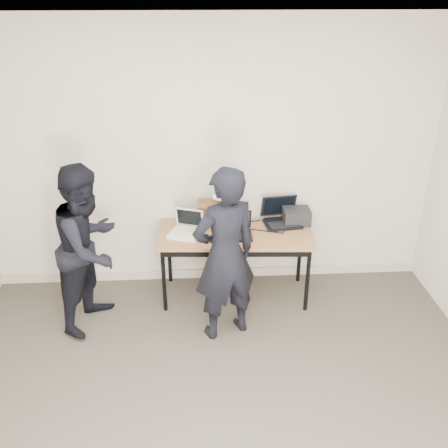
{
  "coord_description": "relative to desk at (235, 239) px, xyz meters",
  "views": [
    {
      "loc": [
        -0.14,
        -2.44,
        2.93
      ],
      "look_at": [
        0.1,
        1.6,
        0.95
      ],
      "focal_mm": 40.0,
      "sensor_mm": 36.0,
      "label": 1
    }
  ],
  "objects": [
    {
      "name": "room",
      "position": [
        -0.23,
        -1.86,
        0.69
      ],
      "size": [
        4.6,
        4.6,
        2.8
      ],
      "color": "#423B32",
      "rests_on": "ground"
    },
    {
      "name": "tissue",
      "position": [
        -0.15,
        0.23,
        0.34
      ],
      "size": [
        0.13,
        0.1,
        0.08
      ],
      "primitive_type": "ellipsoid",
      "rotation": [
        0.0,
        0.0,
        0.02
      ],
      "color": "white",
      "rests_on": "leather_satchel"
    },
    {
      "name": "leather_satchel",
      "position": [
        -0.18,
        0.23,
        0.19
      ],
      "size": [
        0.37,
        0.19,
        0.25
      ],
      "rotation": [
        0.0,
        0.0,
        -0.05
      ],
      "color": "brown",
      "rests_on": "desk"
    },
    {
      "name": "laptop_right",
      "position": [
        0.48,
        0.21,
        0.12
      ],
      "size": [
        0.4,
        0.38,
        0.26
      ],
      "rotation": [
        0.0,
        0.0,
        0.12
      ],
      "color": "black",
      "rests_on": "desk"
    },
    {
      "name": "power_brick",
      "position": [
        -0.22,
        -0.17,
        0.08
      ],
      "size": [
        0.09,
        0.06,
        0.03
      ],
      "primitive_type": "cube",
      "rotation": [
        0.0,
        0.0,
        -0.05
      ],
      "color": "black",
      "rests_on": "desk"
    },
    {
      "name": "desk",
      "position": [
        0.0,
        0.0,
        0.0
      ],
      "size": [
        1.53,
        0.73,
        0.72
      ],
      "rotation": [
        0.0,
        0.0,
        -0.06
      ],
      "color": "#8D5D36",
      "rests_on": "ground"
    },
    {
      "name": "person_observer",
      "position": [
        -1.34,
        -0.32,
        0.12
      ],
      "size": [
        0.84,
        0.93,
        1.56
      ],
      "primitive_type": "imported",
      "rotation": [
        0.0,
        0.0,
        1.18
      ],
      "color": "black",
      "rests_on": "ground"
    },
    {
      "name": "laptop_center",
      "position": [
        0.01,
        -0.03,
        0.11
      ],
      "size": [
        0.3,
        0.29,
        0.23
      ],
      "rotation": [
        0.0,
        0.0,
        -0.02
      ],
      "color": "black",
      "rests_on": "desk"
    },
    {
      "name": "cables",
      "position": [
        0.05,
        0.01,
        0.06
      ],
      "size": [
        1.15,
        0.48,
        0.01
      ],
      "rotation": [
        0.0,
        0.0,
        0.11
      ],
      "color": "black",
      "rests_on": "desk"
    },
    {
      "name": "laptop_beige",
      "position": [
        -0.48,
        0.01,
        0.11
      ],
      "size": [
        0.37,
        0.36,
        0.23
      ],
      "rotation": [
        0.0,
        0.0,
        -0.35
      ],
      "color": "beige",
      "rests_on": "desk"
    },
    {
      "name": "person_typist",
      "position": [
        -0.14,
        -0.58,
        0.15
      ],
      "size": [
        0.69,
        0.59,
        1.61
      ],
      "primitive_type": "imported",
      "rotation": [
        0.0,
        0.0,
        3.55
      ],
      "color": "black",
      "rests_on": "ground"
    },
    {
      "name": "equipment_box",
      "position": [
        0.63,
        0.19,
        0.14
      ],
      "size": [
        0.26,
        0.22,
        0.15
      ],
      "primitive_type": "cube",
      "rotation": [
        0.0,
        0.0,
        0.0
      ],
      "color": "black",
      "rests_on": "desk"
    },
    {
      "name": "baseboard",
      "position": [
        -0.23,
        0.37,
        -0.61
      ],
      "size": [
        4.5,
        0.03,
        0.1
      ],
      "primitive_type": "cube",
      "color": "#ADA68F",
      "rests_on": "ground"
    }
  ]
}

